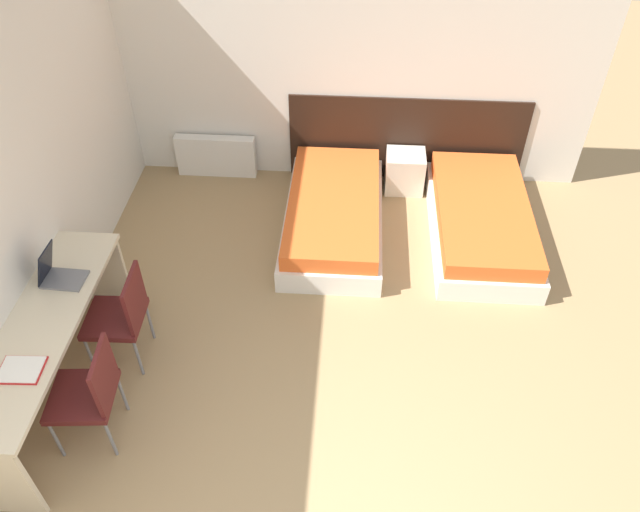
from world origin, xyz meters
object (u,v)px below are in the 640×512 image
object	(u,v)px
bed_near_door	(481,221)
laptop	(58,274)
nightstand	(405,171)
chair_near_laptop	(121,313)
bed_near_window	(334,214)
chair_near_notebook	(89,391)

from	to	relation	value
bed_near_door	laptop	xyz separation A→B (m)	(-3.41, -1.63, 0.63)
nightstand	laptop	world-z (taller)	laptop
chair_near_laptop	laptop	size ratio (longest dim) A/B	2.75
laptop	nightstand	bearing A→B (deg)	44.13
bed_near_door	chair_near_laptop	xyz separation A→B (m)	(-2.98, -1.71, 0.31)
bed_near_window	chair_near_notebook	world-z (taller)	chair_near_notebook
nightstand	laptop	distance (m)	3.64
bed_near_door	laptop	distance (m)	3.83
chair_near_notebook	laptop	size ratio (longest dim) A/B	2.75
bed_near_door	chair_near_notebook	world-z (taller)	chair_near_notebook
bed_near_window	chair_near_laptop	size ratio (longest dim) A/B	2.12
chair_near_notebook	laptop	bearing A→B (deg)	113.69
chair_near_laptop	chair_near_notebook	size ratio (longest dim) A/B	1.00
chair_near_notebook	chair_near_laptop	bearing A→B (deg)	84.96
bed_near_door	bed_near_window	bearing A→B (deg)	180.00
bed_near_window	chair_near_laptop	xyz separation A→B (m)	(-1.54, -1.71, 0.31)
bed_near_door	chair_near_laptop	size ratio (longest dim) A/B	2.12
nightstand	chair_near_laptop	xyz separation A→B (m)	(-2.26, -2.46, 0.28)
nightstand	chair_near_notebook	xyz separation A→B (m)	(-2.26, -3.17, 0.28)
nightstand	chair_near_notebook	world-z (taller)	chair_near_notebook
chair_near_laptop	nightstand	bearing A→B (deg)	45.61
chair_near_laptop	laptop	xyz separation A→B (m)	(-0.43, 0.07, 0.32)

